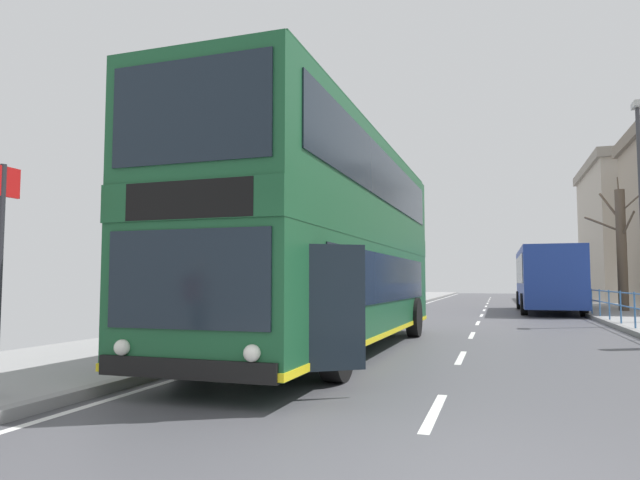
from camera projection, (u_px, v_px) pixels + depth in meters
The scene contains 5 objects.
ground at pixel (297, 478), 4.14m from camera, with size 15.80×140.00×0.20m.
double_decker_bus_main at pixel (329, 241), 12.09m from camera, with size 3.20×11.47×4.48m.
background_bus_far_lane at pixel (547, 278), 27.33m from camera, with size 2.69×9.53×3.02m.
bus_stop_sign_near at pixel (0, 253), 6.61m from camera, with size 0.08×0.44×2.72m.
bare_tree_far_01 at pixel (621, 247), 26.27m from camera, with size 2.43×2.68×6.46m.
Camera 1 is at (0.72, -4.01, 1.47)m, focal length 31.72 mm.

